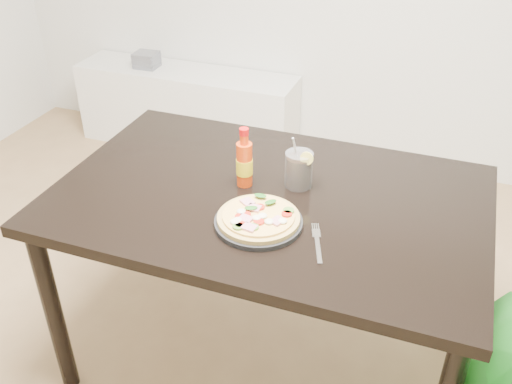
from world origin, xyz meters
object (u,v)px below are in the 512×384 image
(fork, at_px, (317,242))
(media_console, at_px, (187,109))
(plate, at_px, (258,222))
(pizza, at_px, (258,217))
(dining_table, at_px, (268,215))
(hot_sauce_bottle, at_px, (244,163))
(cola_cup, at_px, (299,170))

(fork, distance_m, media_console, 2.19)
(plate, height_order, pizza, pizza)
(plate, relative_size, media_console, 0.19)
(dining_table, xyz_separation_m, hot_sauce_bottle, (-0.10, 0.03, 0.17))
(media_console, bearing_deg, pizza, -56.91)
(dining_table, relative_size, cola_cup, 7.70)
(cola_cup, xyz_separation_m, fork, (0.14, -0.28, -0.05))
(plate, distance_m, media_console, 2.07)
(media_console, bearing_deg, plate, -56.87)
(media_console, bearing_deg, dining_table, -54.67)
(dining_table, relative_size, media_console, 1.00)
(pizza, bearing_deg, hot_sauce_bottle, 121.09)
(plate, relative_size, pizza, 1.07)
(fork, relative_size, media_console, 0.13)
(pizza, bearing_deg, fork, -6.61)
(pizza, height_order, fork, pizza)
(cola_cup, bearing_deg, pizza, -100.29)
(plate, distance_m, fork, 0.19)
(plate, xyz_separation_m, cola_cup, (0.05, 0.26, 0.05))
(plate, bearing_deg, media_console, 123.13)
(dining_table, xyz_separation_m, media_console, (-1.07, 1.51, -0.42))
(dining_table, height_order, cola_cup, cola_cup)
(pizza, xyz_separation_m, fork, (0.19, -0.02, -0.02))
(plate, height_order, fork, plate)
(dining_table, relative_size, pizza, 5.62)
(plate, bearing_deg, fork, -7.31)
(pizza, height_order, cola_cup, cola_cup)
(plate, distance_m, hot_sauce_bottle, 0.25)
(fork, bearing_deg, media_console, 107.55)
(hot_sauce_bottle, height_order, fork, hot_sauce_bottle)
(dining_table, bearing_deg, hot_sauce_bottle, 162.79)
(pizza, distance_m, media_console, 2.07)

